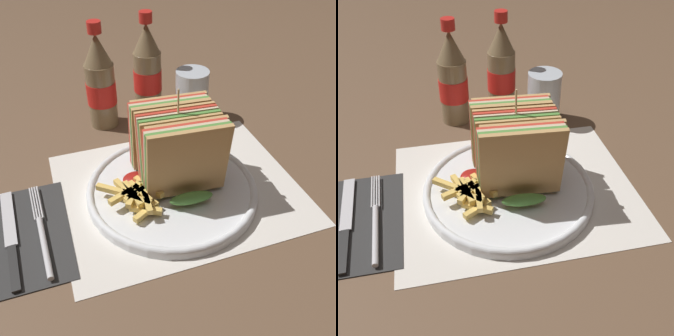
% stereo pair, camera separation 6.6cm
% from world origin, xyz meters
% --- Properties ---
extents(ground_plane, '(4.00, 4.00, 0.00)m').
position_xyz_m(ground_plane, '(0.00, 0.00, 0.00)').
color(ground_plane, brown).
extents(placemat, '(0.40, 0.32, 0.00)m').
position_xyz_m(placemat, '(-0.00, -0.00, 0.00)').
color(placemat, silver).
rests_on(placemat, ground_plane).
extents(plate_main, '(0.29, 0.29, 0.02)m').
position_xyz_m(plate_main, '(-0.01, -0.01, 0.01)').
color(plate_main, white).
rests_on(plate_main, ground_plane).
extents(club_sandwich, '(0.13, 0.16, 0.17)m').
position_xyz_m(club_sandwich, '(0.00, 0.01, 0.08)').
color(club_sandwich, tan).
rests_on(club_sandwich, plate_main).
extents(fries_pile, '(0.10, 0.09, 0.02)m').
position_xyz_m(fries_pile, '(-0.08, -0.03, 0.03)').
color(fries_pile, '#E0B756').
rests_on(fries_pile, plate_main).
extents(ketchup_blob, '(0.04, 0.04, 0.01)m').
position_xyz_m(ketchup_blob, '(-0.07, 0.02, 0.03)').
color(ketchup_blob, maroon).
rests_on(ketchup_blob, plate_main).
extents(napkin, '(0.13, 0.21, 0.00)m').
position_xyz_m(napkin, '(-0.25, -0.02, 0.00)').
color(napkin, '#2D2D2D').
rests_on(napkin, ground_plane).
extents(fork, '(0.02, 0.20, 0.01)m').
position_xyz_m(fork, '(-0.23, -0.04, 0.01)').
color(fork, silver).
rests_on(fork, napkin).
extents(knife, '(0.02, 0.20, 0.00)m').
position_xyz_m(knife, '(-0.28, -0.03, 0.01)').
color(knife, black).
rests_on(knife, napkin).
extents(coke_bottle_near, '(0.06, 0.06, 0.22)m').
position_xyz_m(coke_bottle_near, '(-0.07, 0.25, 0.09)').
color(coke_bottle_near, '#7A6647').
rests_on(coke_bottle_near, ground_plane).
extents(coke_bottle_far, '(0.06, 0.06, 0.22)m').
position_xyz_m(coke_bottle_far, '(0.03, 0.27, 0.09)').
color(coke_bottle_far, '#7A6647').
rests_on(coke_bottle_far, ground_plane).
extents(glass_near, '(0.07, 0.07, 0.11)m').
position_xyz_m(glass_near, '(0.11, 0.21, 0.05)').
color(glass_near, silver).
rests_on(glass_near, ground_plane).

